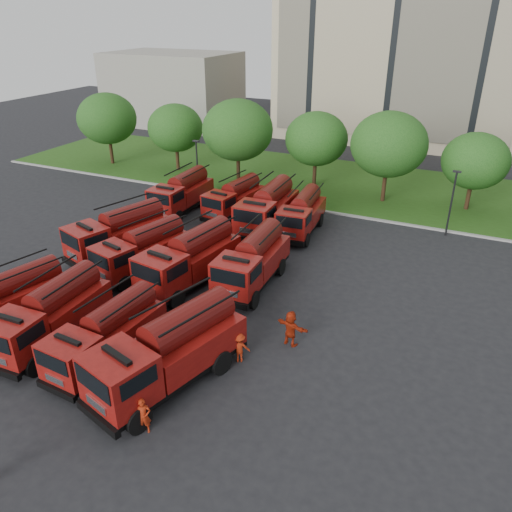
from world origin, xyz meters
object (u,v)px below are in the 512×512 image
(fire_truck_3, at_px, (169,351))
(fire_truck_9, at_px, (234,198))
(firefighter_4, at_px, (39,306))
(firefighter_5, at_px, (290,344))
(fire_truck_1, at_px, (51,314))
(fire_truck_7, at_px, (253,260))
(fire_truck_6, at_px, (190,258))
(firefighter_2, at_px, (157,380))
(fire_truck_8, at_px, (182,193))
(fire_truck_0, at_px, (9,297))
(fire_truck_5, at_px, (143,250))
(fire_truck_11, at_px, (302,214))
(firefighter_3, at_px, (240,361))
(fire_truck_2, at_px, (107,334))
(fire_truck_4, at_px, (119,232))
(fire_truck_10, at_px, (268,208))
(firefighter_0, at_px, (146,431))

(fire_truck_3, xyz_separation_m, fire_truck_9, (-6.90, 19.96, -0.32))
(firefighter_4, xyz_separation_m, firefighter_5, (14.73, 2.80, 0.00))
(fire_truck_1, bearing_deg, fire_truck_9, 86.66)
(fire_truck_1, distance_m, fire_truck_7, 11.95)
(fire_truck_6, bearing_deg, firefighter_2, -59.68)
(fire_truck_7, bearing_deg, fire_truck_8, 138.57)
(fire_truck_0, relative_size, fire_truck_9, 1.03)
(fire_truck_5, distance_m, fire_truck_9, 11.47)
(fire_truck_3, bearing_deg, fire_truck_5, 148.06)
(fire_truck_11, bearing_deg, firefighter_3, -84.46)
(firefighter_5, bearing_deg, fire_truck_3, 65.27)
(fire_truck_2, height_order, fire_truck_11, fire_truck_11)
(fire_truck_3, bearing_deg, fire_truck_7, 108.74)
(fire_truck_4, bearing_deg, fire_truck_8, 111.89)
(fire_truck_11, height_order, firefighter_5, fire_truck_11)
(fire_truck_10, height_order, firefighter_4, fire_truck_10)
(fire_truck_1, relative_size, fire_truck_10, 0.93)
(fire_truck_4, height_order, fire_truck_9, fire_truck_4)
(fire_truck_7, distance_m, fire_truck_11, 8.97)
(fire_truck_0, distance_m, fire_truck_4, 9.26)
(fire_truck_1, xyz_separation_m, firefighter_0, (8.08, -3.24, -1.63))
(fire_truck_6, height_order, fire_truck_11, fire_truck_6)
(fire_truck_4, bearing_deg, firefighter_4, -72.94)
(firefighter_4, bearing_deg, fire_truck_6, -109.20)
(fire_truck_6, bearing_deg, fire_truck_9, 112.42)
(fire_truck_10, bearing_deg, fire_truck_11, 9.65)
(fire_truck_8, bearing_deg, fire_truck_5, -70.94)
(fire_truck_7, relative_size, fire_truck_9, 1.09)
(fire_truck_0, xyz_separation_m, fire_truck_10, (7.65, 17.82, 0.26))
(fire_truck_6, height_order, fire_truck_9, fire_truck_6)
(fire_truck_4, xyz_separation_m, firefighter_4, (-0.06, -7.62, -1.71))
(firefighter_2, height_order, firefighter_4, firefighter_2)
(fire_truck_8, relative_size, firefighter_2, 3.76)
(firefighter_2, bearing_deg, fire_truck_4, 59.86)
(fire_truck_10, xyz_separation_m, firefighter_4, (-7.56, -16.19, -1.76))
(fire_truck_9, xyz_separation_m, firefighter_5, (10.84, -14.89, -1.49))
(firefighter_4, bearing_deg, firefighter_2, -165.60)
(fire_truck_1, bearing_deg, firefighter_5, 21.23)
(fire_truck_3, xyz_separation_m, fire_truck_5, (-7.77, 8.52, -0.24))
(fire_truck_3, bearing_deg, firefighter_0, -61.44)
(fire_truck_8, xyz_separation_m, firefighter_5, (15.37, -13.93, -1.62))
(firefighter_2, bearing_deg, fire_truck_11, 14.59)
(fire_truck_7, relative_size, fire_truck_11, 1.07)
(fire_truck_2, bearing_deg, fire_truck_8, 116.25)
(fire_truck_0, distance_m, fire_truck_3, 10.90)
(fire_truck_7, relative_size, firefighter_5, 3.71)
(fire_truck_3, distance_m, firefighter_2, 1.96)
(fire_truck_1, distance_m, firefighter_4, 4.28)
(firefighter_0, relative_size, firefighter_5, 0.84)
(fire_truck_9, relative_size, firefighter_5, 3.41)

